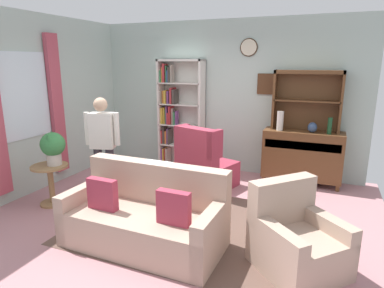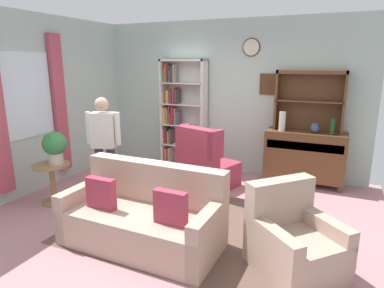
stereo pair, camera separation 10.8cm
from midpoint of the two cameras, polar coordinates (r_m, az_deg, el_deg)
name	(u,v)px [view 1 (the left image)]	position (r m, az deg, el deg)	size (l,w,h in m)	color
ground_plane	(180,213)	(4.77, -2.73, -11.70)	(5.40, 4.60, 0.02)	#B27A7F
wall_back	(226,97)	(6.32, 5.41, 8.02)	(5.00, 0.09, 2.80)	#ADC1B7
wall_left	(33,104)	(5.86, -26.12, 6.12)	(0.16, 4.20, 2.80)	#ADC1B7
area_rug	(185,224)	(4.44, -2.01, -13.52)	(2.67, 2.18, 0.01)	brown
bookshelf	(178,114)	(6.53, -2.97, 5.19)	(0.90, 0.30, 2.10)	silver
sideboard	(302,155)	(5.96, 17.87, -1.74)	(1.30, 0.45, 0.92)	brown
sideboard_hutch	(308,92)	(5.89, 18.73, 8.42)	(1.10, 0.26, 1.00)	brown
vase_tall	(280,121)	(5.80, 14.38, 3.88)	(0.11, 0.11, 0.32)	beige
vase_round	(312,127)	(5.78, 19.46, 2.70)	(0.15, 0.15, 0.17)	#33476B
bottle_wine	(330,126)	(5.75, 22.07, 2.91)	(0.07, 0.07, 0.27)	#194223
couch_floral	(146,218)	(3.93, -8.76, -12.49)	(1.82, 0.89, 0.90)	tan
armchair_floral	(296,242)	(3.63, 16.62, -15.79)	(1.08, 1.08, 0.88)	tan
wingback_chair	(204,166)	(5.49, 1.55, -3.74)	(1.00, 1.01, 1.05)	#A33347
plant_stand	(51,180)	(5.31, -23.61, -5.73)	(0.52, 0.52, 0.60)	#997047
potted_plant_large	(53,146)	(5.17, -23.34, -0.34)	(0.35, 0.35, 0.48)	beige
person_reading	(103,142)	(5.06, -15.65, 0.32)	(0.52, 0.29, 1.56)	#38333D
coffee_table	(178,188)	(4.64, -3.15, -7.55)	(0.80, 0.50, 0.42)	brown
book_stack	(167,180)	(4.60, -5.02, -6.18)	(0.21, 0.15, 0.11)	#723F7F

